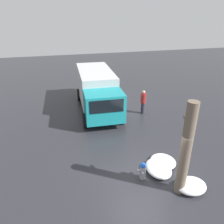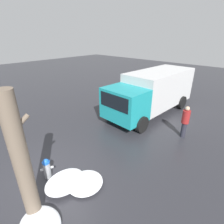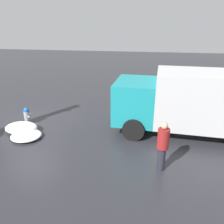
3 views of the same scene
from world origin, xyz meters
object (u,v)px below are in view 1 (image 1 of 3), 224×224
(fire_hydrant, at_px, (143,170))
(tree_trunk, at_px, (186,150))
(pedestrian, at_px, (143,101))
(delivery_truck, at_px, (97,89))

(fire_hydrant, height_order, tree_trunk, tree_trunk)
(fire_hydrant, distance_m, tree_trunk, 2.15)
(pedestrian, bearing_deg, fire_hydrant, 58.03)
(delivery_truck, relative_size, pedestrian, 4.17)
(tree_trunk, bearing_deg, delivery_truck, 9.73)
(fire_hydrant, bearing_deg, pedestrian, -89.86)
(fire_hydrant, height_order, delivery_truck, delivery_truck)
(fire_hydrant, height_order, pedestrian, pedestrian)
(pedestrian, bearing_deg, tree_trunk, 69.62)
(fire_hydrant, relative_size, tree_trunk, 0.21)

